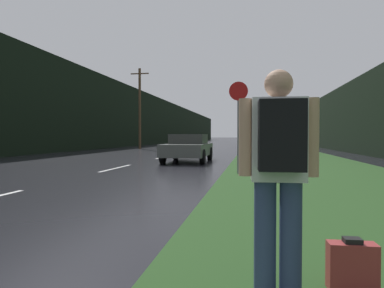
{
  "coord_description": "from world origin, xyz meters",
  "views": [
    {
      "loc": [
        5.18,
        -0.31,
        1.24
      ],
      "look_at": [
        2.58,
        14.44,
        0.89
      ],
      "focal_mm": 32.0,
      "sensor_mm": 36.0,
      "label": 1
    }
  ],
  "objects_px": {
    "hitchhiker_with_backpack": "(279,166)",
    "suitcase": "(352,267)",
    "stop_sign": "(238,119)",
    "car_passing_near": "(188,147)"
  },
  "relations": [
    {
      "from": "suitcase",
      "to": "car_passing_near",
      "type": "distance_m",
      "value": 14.0
    },
    {
      "from": "hitchhiker_with_backpack",
      "to": "suitcase",
      "type": "distance_m",
      "value": 1.01
    },
    {
      "from": "stop_sign",
      "to": "suitcase",
      "type": "relative_size",
      "value": 6.86
    },
    {
      "from": "car_passing_near",
      "to": "suitcase",
      "type": "bearing_deg",
      "value": 105.99
    },
    {
      "from": "stop_sign",
      "to": "suitcase",
      "type": "bearing_deg",
      "value": -81.62
    },
    {
      "from": "stop_sign",
      "to": "hitchhiker_with_backpack",
      "type": "xyz_separation_m",
      "value": [
        0.65,
        -8.5,
        -0.77
      ]
    },
    {
      "from": "stop_sign",
      "to": "suitcase",
      "type": "xyz_separation_m",
      "value": [
        1.23,
        -8.35,
        -1.58
      ]
    },
    {
      "from": "suitcase",
      "to": "car_passing_near",
      "type": "xyz_separation_m",
      "value": [
        -3.85,
        13.45,
        0.48
      ]
    },
    {
      "from": "hitchhiker_with_backpack",
      "to": "suitcase",
      "type": "xyz_separation_m",
      "value": [
        0.58,
        0.16,
        -0.81
      ]
    },
    {
      "from": "hitchhiker_with_backpack",
      "to": "suitcase",
      "type": "bearing_deg",
      "value": 12.78
    }
  ]
}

